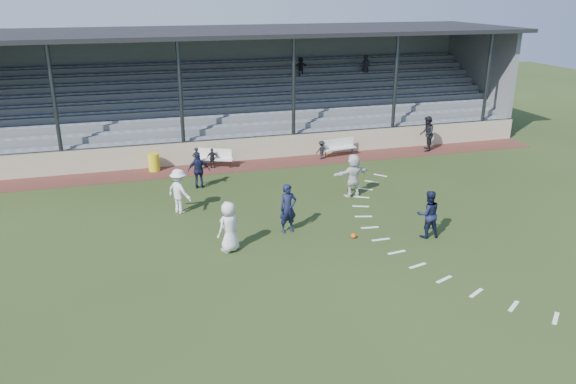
{
  "coord_description": "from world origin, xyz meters",
  "views": [
    {
      "loc": [
        -5.77,
        -17.17,
        8.69
      ],
      "look_at": [
        0.0,
        2.5,
        1.3
      ],
      "focal_mm": 35.0,
      "sensor_mm": 36.0,
      "label": 1
    }
  ],
  "objects_px": {
    "trash_bin": "(154,162)",
    "bench_left": "(214,156)",
    "official": "(427,134)",
    "football": "(354,236)",
    "player_navy_lead": "(288,208)",
    "bench_right": "(338,146)",
    "player_white_lead": "(229,227)"
  },
  "relations": [
    {
      "from": "bench_right",
      "to": "official",
      "type": "height_order",
      "value": "official"
    },
    {
      "from": "player_white_lead",
      "to": "player_navy_lead",
      "type": "relative_size",
      "value": 0.97
    },
    {
      "from": "player_white_lead",
      "to": "player_navy_lead",
      "type": "xyz_separation_m",
      "value": [
        2.44,
        1.02,
        0.03
      ]
    },
    {
      "from": "bench_right",
      "to": "football",
      "type": "relative_size",
      "value": 10.49
    },
    {
      "from": "player_white_lead",
      "to": "official",
      "type": "distance_m",
      "value": 16.43
    },
    {
      "from": "bench_left",
      "to": "official",
      "type": "relative_size",
      "value": 1.0
    },
    {
      "from": "bench_left",
      "to": "player_white_lead",
      "type": "height_order",
      "value": "player_white_lead"
    },
    {
      "from": "official",
      "to": "bench_left",
      "type": "bearing_deg",
      "value": -61.53
    },
    {
      "from": "player_navy_lead",
      "to": "player_white_lead",
      "type": "bearing_deg",
      "value": -165.79
    },
    {
      "from": "bench_left",
      "to": "trash_bin",
      "type": "distance_m",
      "value": 3.03
    },
    {
      "from": "player_navy_lead",
      "to": "official",
      "type": "xyz_separation_m",
      "value": [
        10.78,
        8.72,
        0.07
      ]
    },
    {
      "from": "football",
      "to": "bench_right",
      "type": "bearing_deg",
      "value": 71.82
    },
    {
      "from": "bench_left",
      "to": "football",
      "type": "xyz_separation_m",
      "value": [
        3.53,
        -10.38,
        -0.49
      ]
    },
    {
      "from": "trash_bin",
      "to": "player_navy_lead",
      "type": "relative_size",
      "value": 0.47
    },
    {
      "from": "bench_right",
      "to": "player_navy_lead",
      "type": "relative_size",
      "value": 1.07
    },
    {
      "from": "player_white_lead",
      "to": "player_navy_lead",
      "type": "bearing_deg",
      "value": 172.48
    },
    {
      "from": "player_navy_lead",
      "to": "bench_right",
      "type": "bearing_deg",
      "value": 50.13
    },
    {
      "from": "bench_right",
      "to": "bench_left",
      "type": "bearing_deg",
      "value": 171.51
    },
    {
      "from": "bench_right",
      "to": "football",
      "type": "height_order",
      "value": "bench_right"
    },
    {
      "from": "bench_left",
      "to": "trash_bin",
      "type": "xyz_separation_m",
      "value": [
        -3.03,
        0.14,
        -0.12
      ]
    },
    {
      "from": "football",
      "to": "official",
      "type": "relative_size",
      "value": 0.1
    },
    {
      "from": "bench_right",
      "to": "player_navy_lead",
      "type": "xyz_separation_m",
      "value": [
        -5.6,
        -9.17,
        0.36
      ]
    },
    {
      "from": "bench_left",
      "to": "trash_bin",
      "type": "bearing_deg",
      "value": -157.72
    },
    {
      "from": "bench_right",
      "to": "player_navy_lead",
      "type": "height_order",
      "value": "player_navy_lead"
    },
    {
      "from": "bench_left",
      "to": "football",
      "type": "relative_size",
      "value": 10.2
    },
    {
      "from": "bench_right",
      "to": "official",
      "type": "relative_size",
      "value": 1.02
    },
    {
      "from": "trash_bin",
      "to": "bench_left",
      "type": "bearing_deg",
      "value": -2.72
    },
    {
      "from": "bench_left",
      "to": "player_white_lead",
      "type": "xyz_separation_m",
      "value": [
        -1.08,
        -10.12,
        0.33
      ]
    },
    {
      "from": "player_white_lead",
      "to": "bench_right",
      "type": "bearing_deg",
      "value": -158.48
    },
    {
      "from": "player_white_lead",
      "to": "player_navy_lead",
      "type": "height_order",
      "value": "player_navy_lead"
    },
    {
      "from": "official",
      "to": "football",
      "type": "bearing_deg",
      "value": -10.51
    },
    {
      "from": "football",
      "to": "player_white_lead",
      "type": "relative_size",
      "value": 0.11
    }
  ]
}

